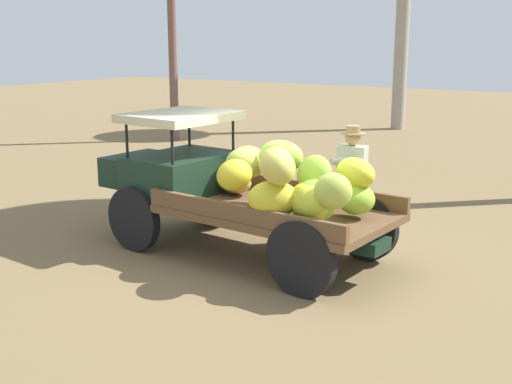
{
  "coord_description": "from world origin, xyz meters",
  "views": [
    {
      "loc": [
        -4.25,
        7.24,
        2.96
      ],
      "look_at": [
        0.31,
        -0.01,
        0.92
      ],
      "focal_mm": 45.95,
      "sensor_mm": 36.0,
      "label": 1
    }
  ],
  "objects": [
    {
      "name": "ground_plane",
      "position": [
        0.0,
        0.0,
        0.0
      ],
      "size": [
        60.0,
        60.0,
        0.0
      ],
      "primitive_type": "plane",
      "color": "olive"
    },
    {
      "name": "farmer",
      "position": [
        -0.53,
        -1.25,
        0.99
      ],
      "size": [
        0.52,
        0.48,
        1.73
      ],
      "rotation": [
        0.0,
        0.0,
        1.7
      ],
      "color": "#B5B799",
      "rests_on": "ground"
    },
    {
      "name": "truck",
      "position": [
        0.61,
        -0.0,
        0.97
      ],
      "size": [
        4.55,
        2.13,
        1.9
      ],
      "rotation": [
        0.0,
        0.0,
        -0.08
      ],
      "color": "#162E21",
      "rests_on": "ground"
    }
  ]
}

